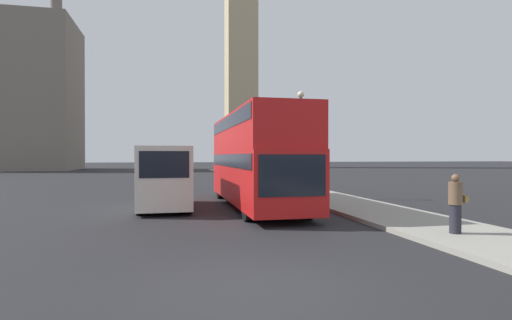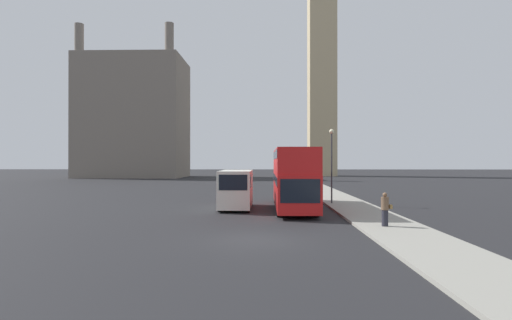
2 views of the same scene
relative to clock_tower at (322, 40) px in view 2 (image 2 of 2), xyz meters
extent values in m
plane|color=black|center=(-13.38, -75.49, -31.41)|extent=(300.00, 300.00, 0.00)
cube|color=gray|center=(-6.66, -75.49, -31.34)|extent=(3.44, 120.00, 0.15)
cube|color=tan|center=(0.00, 0.00, -9.03)|extent=(6.12, 6.12, 44.77)
cube|color=slate|center=(-40.98, -8.40, -18.86)|extent=(21.15, 14.58, 25.11)
cylinder|color=slate|center=(-49.97, -14.60, -3.54)|extent=(1.75, 1.75, 5.52)
cylinder|color=slate|center=(-32.00, -14.60, -3.54)|extent=(1.75, 1.75, 5.52)
cube|color=red|center=(-11.01, -64.50, -29.99)|extent=(2.55, 11.25, 2.26)
cube|color=red|center=(-11.01, -64.50, -28.04)|extent=(2.55, 11.03, 1.64)
cube|color=black|center=(-11.01, -64.50, -29.28)|extent=(2.59, 10.80, 0.55)
cube|color=black|center=(-11.01, -64.50, -27.59)|extent=(2.59, 10.58, 0.55)
cube|color=black|center=(-11.01, -70.14, -29.72)|extent=(2.24, 0.03, 1.36)
cylinder|color=black|center=(-11.93, -68.44, -30.88)|extent=(0.71, 1.07, 1.07)
cylinder|color=black|center=(-10.10, -68.44, -30.88)|extent=(0.71, 1.07, 1.07)
cylinder|color=black|center=(-11.93, -60.56, -30.88)|extent=(0.71, 1.07, 1.07)
cylinder|color=black|center=(-10.10, -60.56, -30.88)|extent=(0.71, 1.07, 1.07)
cube|color=silver|center=(-15.05, -64.25, -29.96)|extent=(2.16, 5.56, 2.53)
cube|color=black|center=(-15.05, -67.05, -29.41)|extent=(1.84, 0.02, 1.01)
cube|color=black|center=(-15.05, -66.06, -29.41)|extent=(2.19, 1.00, 0.81)
cylinder|color=black|center=(-15.86, -66.14, -31.07)|extent=(0.54, 0.69, 0.69)
cylinder|color=black|center=(-14.24, -66.14, -31.07)|extent=(0.54, 0.69, 0.69)
cylinder|color=black|center=(-15.86, -62.36, -31.07)|extent=(0.54, 0.69, 0.69)
cylinder|color=black|center=(-14.24, -62.36, -31.07)|extent=(0.54, 0.69, 0.69)
cylinder|color=#23232D|center=(-7.04, -72.65, -30.86)|extent=(0.31, 0.31, 0.81)
cylinder|color=brown|center=(-7.04, -72.65, -30.14)|extent=(0.37, 0.37, 0.64)
sphere|color=brown|center=(-7.04, -72.65, -29.71)|extent=(0.22, 0.22, 0.22)
cube|color=olive|center=(-6.75, -72.65, -30.30)|extent=(0.12, 0.24, 0.20)
cylinder|color=#38383D|center=(-7.87, -61.72, -28.59)|extent=(0.12, 0.12, 5.34)
sphere|color=beige|center=(-7.87, -61.72, -25.74)|extent=(0.36, 0.36, 0.36)
camera|label=1|loc=(-14.91, -82.36, -29.10)|focal=28.00mm
camera|label=2|loc=(-12.94, -92.59, -28.05)|focal=28.00mm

